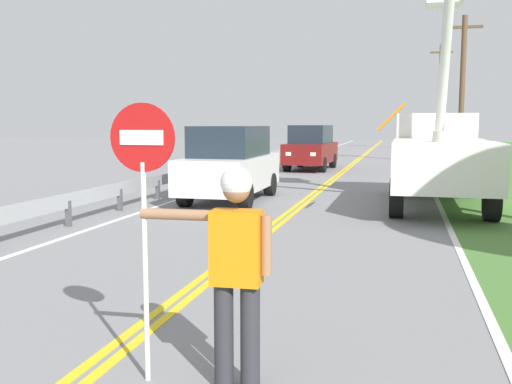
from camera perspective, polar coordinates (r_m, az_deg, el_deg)
name	(u,v)px	position (r m, az deg, el deg)	size (l,w,h in m)	color
centerline_yellow_left	(320,187)	(19.66, 6.40, 0.46)	(0.11, 110.00, 0.01)	yellow
centerline_yellow_right	(325,188)	(19.63, 6.92, 0.44)	(0.11, 110.00, 0.01)	yellow
edge_line_right	(433,190)	(19.50, 17.20, 0.15)	(0.12, 110.00, 0.01)	silver
edge_line_left	(222,185)	(20.44, -3.39, 0.73)	(0.12, 110.00, 0.01)	silver
flagger_worker	(235,264)	(4.62, -2.07, -7.16)	(1.09, 0.26, 1.83)	#2D2D33
stop_sign_paddle	(143,180)	(4.75, -11.16, 1.21)	(0.56, 0.04, 2.33)	silver
utility_bucket_truck	(438,151)	(16.08, 17.67, 3.88)	(2.67, 6.81, 5.97)	white
oncoming_suv_nearest	(230,163)	(16.12, -2.56, 2.88)	(1.94, 4.62, 2.10)	silver
oncoming_suv_second	(311,147)	(27.35, 5.50, 4.46)	(2.06, 4.67, 2.10)	maroon
utility_pole_mid	(462,88)	(32.43, 19.84, 9.76)	(1.80, 0.28, 7.76)	brown
utility_pole_far	(440,96)	(50.38, 17.82, 9.12)	(1.80, 0.28, 8.61)	brown
guardrail_left_shoulder	(173,178)	(17.74, -8.26, 1.42)	(0.10, 32.00, 0.71)	#9EA0A3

